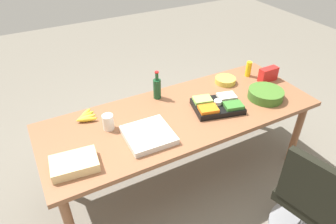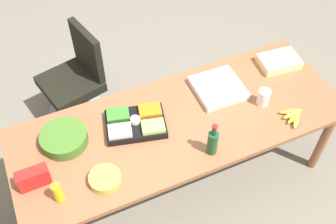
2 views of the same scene
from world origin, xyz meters
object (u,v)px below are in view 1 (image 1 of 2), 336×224
(veggie_tray, at_px, (217,105))
(banana_bunch, at_px, (86,117))
(wine_bottle, at_px, (157,88))
(mustard_bottle, at_px, (248,69))
(office_chair, at_px, (310,206))
(salad_bowl, at_px, (266,94))
(conference_table, at_px, (182,120))
(chip_bag_red, at_px, (268,74))
(mayo_jar, at_px, (108,122))
(chip_bowl, at_px, (225,80))
(sheet_cake, at_px, (74,164))
(pizza_box, at_px, (149,135))

(veggie_tray, bearing_deg, banana_bunch, 159.83)
(wine_bottle, xyz_separation_m, mustard_bottle, (1.03, -0.07, -0.03))
(office_chair, bearing_deg, salad_bowl, 73.56)
(conference_table, xyz_separation_m, chip_bag_red, (1.06, 0.09, 0.14))
(mayo_jar, relative_size, chip_bag_red, 0.65)
(chip_bowl, xyz_separation_m, banana_bunch, (-1.42, 0.05, -0.00))
(office_chair, height_order, veggie_tray, office_chair)
(office_chair, xyz_separation_m, sheet_cake, (-1.53, 0.84, 0.44))
(chip_bowl, bearing_deg, office_chair, -94.76)
(pizza_box, height_order, mustard_bottle, mustard_bottle)
(banana_bunch, bearing_deg, mayo_jar, -58.87)
(conference_table, xyz_separation_m, chip_bowl, (0.65, 0.25, 0.10))
(banana_bunch, bearing_deg, office_chair, -46.14)
(conference_table, relative_size, sheet_cake, 7.65)
(salad_bowl, height_order, chip_bag_red, chip_bag_red)
(banana_bunch, bearing_deg, wine_bottle, 1.63)
(salad_bowl, bearing_deg, pizza_box, -179.79)
(salad_bowl, distance_m, chip_bag_red, 0.36)
(pizza_box, xyz_separation_m, mustard_bottle, (1.35, 0.42, 0.06))
(salad_bowl, bearing_deg, chip_bowl, 110.86)
(pizza_box, height_order, chip_bowl, chip_bowl)
(conference_table, distance_m, pizza_box, 0.44)
(mayo_jar, height_order, mustard_bottle, mustard_bottle)
(conference_table, relative_size, chip_bowl, 11.87)
(sheet_cake, distance_m, mustard_bottle, 2.00)
(veggie_tray, distance_m, mustard_bottle, 0.73)
(pizza_box, height_order, chip_bag_red, chip_bag_red)
(conference_table, xyz_separation_m, mustard_bottle, (0.95, 0.26, 0.15))
(office_chair, height_order, mustard_bottle, office_chair)
(wine_bottle, bearing_deg, banana_bunch, -178.37)
(sheet_cake, bearing_deg, veggie_tray, 5.47)
(sheet_cake, xyz_separation_m, mustard_bottle, (1.94, 0.47, 0.05))
(conference_table, height_order, office_chair, office_chair)
(salad_bowl, bearing_deg, conference_table, 168.89)
(conference_table, height_order, chip_bowl, chip_bowl)
(veggie_tray, relative_size, chip_bag_red, 2.40)
(office_chair, relative_size, wine_bottle, 3.40)
(conference_table, bearing_deg, office_chair, -62.73)
(wine_bottle, distance_m, salad_bowl, 1.01)
(conference_table, bearing_deg, pizza_box, -157.67)
(conference_table, bearing_deg, chip_bowl, 20.97)
(pizza_box, bearing_deg, veggie_tray, 7.55)
(conference_table, distance_m, sheet_cake, 1.02)
(salad_bowl, xyz_separation_m, mayo_jar, (-1.44, 0.25, 0.02))
(banana_bunch, bearing_deg, chip_bag_red, -6.76)
(pizza_box, distance_m, salad_bowl, 1.21)
(sheet_cake, relative_size, banana_bunch, 1.65)
(conference_table, distance_m, mustard_bottle, 1.00)
(conference_table, xyz_separation_m, salad_bowl, (0.81, -0.16, 0.12))
(mayo_jar, distance_m, chip_bag_red, 1.70)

